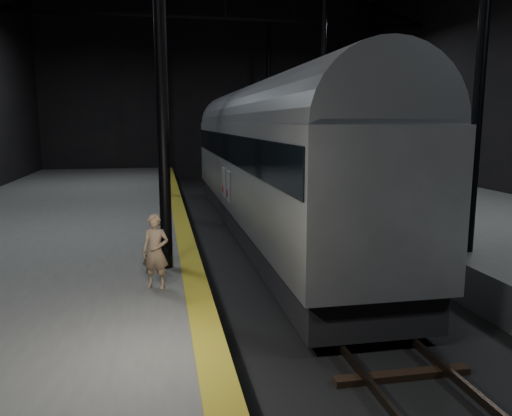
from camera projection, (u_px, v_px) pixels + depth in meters
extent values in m
plane|color=black|center=(285.00, 256.00, 16.14)|extent=(44.00, 44.00, 0.00)
cube|color=#4D4D4B|center=(38.00, 252.00, 14.65)|extent=(9.00, 43.80, 1.00)
cube|color=#4D4D4B|center=(493.00, 231.00, 17.46)|extent=(9.00, 43.80, 1.00)
cube|color=olive|center=(183.00, 229.00, 15.36)|extent=(0.50, 43.80, 0.01)
cube|color=#3F3328|center=(263.00, 252.00, 15.97)|extent=(0.08, 43.00, 0.14)
cube|color=#3F3328|center=(307.00, 250.00, 16.24)|extent=(0.08, 43.00, 0.14)
cube|color=black|center=(285.00, 254.00, 16.13)|extent=(2.40, 42.00, 0.12)
cylinder|color=black|center=(160.00, 39.00, 10.54)|extent=(0.26, 0.26, 10.00)
cylinder|color=black|center=(482.00, 49.00, 11.96)|extent=(0.26, 0.26, 10.00)
cylinder|color=black|center=(159.00, 83.00, 22.15)|extent=(0.26, 0.26, 10.00)
cylinder|color=black|center=(323.00, 85.00, 23.57)|extent=(0.26, 0.26, 10.00)
cylinder|color=black|center=(159.00, 96.00, 33.76)|extent=(0.26, 0.26, 10.00)
cylinder|color=black|center=(268.00, 97.00, 35.18)|extent=(0.26, 0.26, 10.00)
cube|color=black|center=(225.00, 19.00, 27.99)|extent=(23.60, 0.15, 0.18)
cube|color=#95989C|center=(265.00, 166.00, 18.70)|extent=(3.03, 20.87, 3.13)
cube|color=black|center=(265.00, 217.00, 19.03)|extent=(2.77, 20.45, 0.89)
cube|color=black|center=(265.00, 146.00, 18.58)|extent=(3.09, 20.56, 0.94)
cylinder|color=slate|center=(265.00, 123.00, 18.44)|extent=(2.97, 20.66, 2.97)
cube|color=black|center=(328.00, 288.00, 12.03)|extent=(1.88, 2.30, 0.37)
cube|color=black|center=(236.00, 199.00, 26.17)|extent=(1.88, 2.30, 0.37)
cube|color=silver|center=(229.00, 187.00, 17.51)|extent=(0.04, 0.78, 1.10)
cube|color=silver|center=(224.00, 182.00, 18.72)|extent=(0.04, 0.78, 1.10)
cylinder|color=maroon|center=(227.00, 193.00, 17.73)|extent=(0.03, 0.27, 0.27)
cylinder|color=maroon|center=(223.00, 189.00, 18.94)|extent=(0.03, 0.27, 0.27)
imported|color=#9D7D60|center=(155.00, 251.00, 9.84)|extent=(0.63, 0.52, 1.49)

